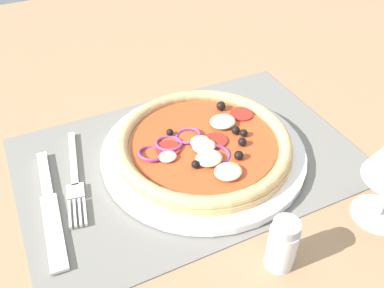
# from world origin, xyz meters

# --- Properties ---
(ground_plane) EXTENTS (1.90, 1.40, 0.02)m
(ground_plane) POSITION_xyz_m (0.00, 0.00, -0.01)
(ground_plane) COLOR #9E7A56
(placemat) EXTENTS (0.46, 0.31, 0.00)m
(placemat) POSITION_xyz_m (0.00, 0.00, 0.00)
(placemat) COLOR slate
(placemat) RESTS_ON ground_plane
(plate) EXTENTS (0.28, 0.28, 0.01)m
(plate) POSITION_xyz_m (-0.02, 0.01, 0.01)
(plate) COLOR white
(plate) RESTS_ON placemat
(pizza) EXTENTS (0.24, 0.24, 0.03)m
(pizza) POSITION_xyz_m (-0.02, 0.01, 0.03)
(pizza) COLOR tan
(pizza) RESTS_ON plate
(fork) EXTENTS (0.05, 0.18, 0.00)m
(fork) POSITION_xyz_m (0.15, -0.02, 0.01)
(fork) COLOR silver
(fork) RESTS_ON placemat
(knife) EXTENTS (0.03, 0.20, 0.01)m
(knife) POSITION_xyz_m (0.19, 0.01, 0.01)
(knife) COLOR silver
(knife) RESTS_ON placemat
(pepper_shaker) EXTENTS (0.03, 0.03, 0.07)m
(pepper_shaker) POSITION_xyz_m (-0.02, 0.20, 0.03)
(pepper_shaker) COLOR silver
(pepper_shaker) RESTS_ON ground_plane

